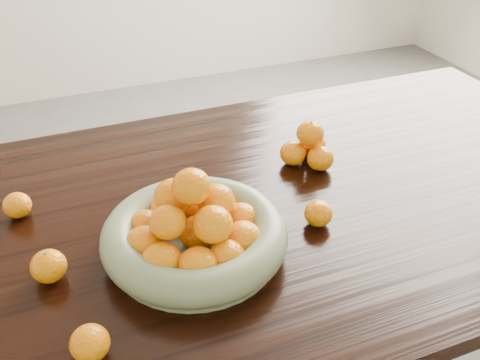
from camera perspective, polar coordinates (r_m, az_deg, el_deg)
name	(u,v)px	position (r m, az deg, el deg)	size (l,w,h in m)	color
dining_table	(246,233)	(1.27, 0.63, -5.70)	(2.00, 1.00, 0.75)	black
fruit_bowl	(195,233)	(1.06, -4.87, -5.64)	(0.37, 0.37, 0.19)	gray
orange_pyramid	(309,147)	(1.36, 7.39, 3.51)	(0.13, 0.14, 0.12)	orange
loose_orange_0	(49,266)	(1.07, -19.74, -8.65)	(0.07, 0.07, 0.06)	orange
loose_orange_1	(90,343)	(0.92, -15.72, -16.42)	(0.06, 0.06, 0.06)	orange
loose_orange_2	(318,213)	(1.15, 8.36, -3.55)	(0.06, 0.06, 0.06)	orange
loose_orange_3	(17,205)	(1.26, -22.67, -2.50)	(0.06, 0.06, 0.06)	orange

